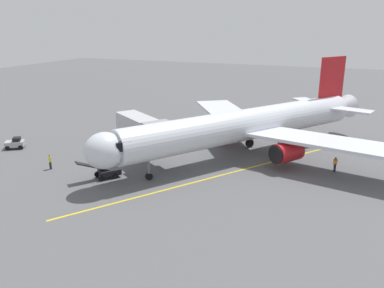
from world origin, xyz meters
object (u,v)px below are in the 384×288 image
object	(u,v)px
jet_bridge	(146,131)
tug_near_nose	(15,143)
ground_crew_marshaller	(50,162)
belt_loader_portside	(107,171)
airplane	(248,125)
ground_crew_wing_walker	(335,164)

from	to	relation	value
jet_bridge	tug_near_nose	xyz separation A→B (m)	(18.44, 2.27, -3.06)
jet_bridge	ground_crew_marshaller	size ratio (longest dim) A/B	6.16
tug_near_nose	belt_loader_portside	world-z (taller)	belt_loader_portside
airplane	tug_near_nose	world-z (taller)	airplane
airplane	ground_crew_marshaller	world-z (taller)	airplane
airplane	belt_loader_portside	distance (m)	17.85
ground_crew_marshaller	belt_loader_portside	bearing A→B (deg)	-177.98
jet_bridge	belt_loader_portside	world-z (taller)	jet_bridge
jet_bridge	tug_near_nose	world-z (taller)	jet_bridge
ground_crew_marshaller	belt_loader_portside	distance (m)	7.42
ground_crew_wing_walker	tug_near_nose	xyz separation A→B (m)	(39.61, 7.11, -0.18)
ground_crew_marshaller	belt_loader_portside	size ratio (longest dim) A/B	0.39
belt_loader_portside	ground_crew_marshaller	bearing A→B (deg)	2.02
ground_crew_wing_walker	belt_loader_portside	size ratio (longest dim) A/B	0.39
jet_bridge	belt_loader_portside	size ratio (longest dim) A/B	2.41
ground_crew_wing_walker	tug_near_nose	distance (m)	40.24
ground_crew_wing_walker	belt_loader_portside	bearing A→B (deg)	26.39
jet_bridge	tug_near_nose	bearing A→B (deg)	7.03
belt_loader_portside	tug_near_nose	bearing A→B (deg)	-13.35
airplane	belt_loader_portside	world-z (taller)	airplane
ground_crew_marshaller	ground_crew_wing_walker	bearing A→B (deg)	-159.10
airplane	jet_bridge	size ratio (longest dim) A/B	3.37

